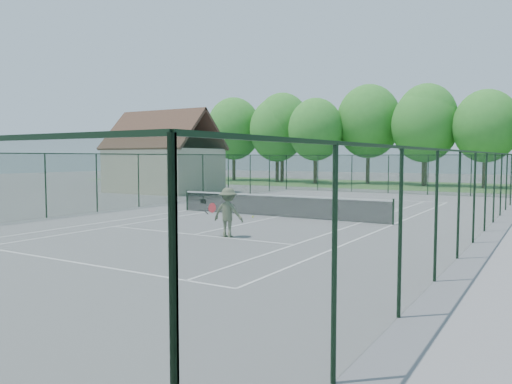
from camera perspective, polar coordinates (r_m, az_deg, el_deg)
ground at (r=23.75m, az=2.50°, el=-2.84°), size 140.00×140.00×0.00m
grass_far at (r=52.01m, az=18.58°, el=0.68°), size 80.00×16.00×0.01m
court_lines at (r=23.75m, az=2.50°, el=-2.83°), size 11.05×23.85×0.01m
tennis_net at (r=23.69m, az=2.51°, el=-1.46°), size 11.08×0.08×1.10m
fence_enclosure at (r=23.61m, az=2.51°, el=0.92°), size 18.05×36.05×3.02m
utility_building at (r=41.08m, az=-10.51°, el=4.34°), size 8.60×6.27×6.63m
tree_line_far at (r=52.03m, az=18.73°, el=7.28°), size 39.40×6.40×9.70m
sports_bag_a at (r=30.49m, az=-9.49°, el=-1.11°), size 0.40×0.31×0.28m
sports_bag_b at (r=30.82m, az=-6.07°, el=-1.06°), size 0.36×0.28×0.25m
tennis_player at (r=17.62m, az=-3.20°, el=-2.36°), size 1.69×0.85×1.75m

